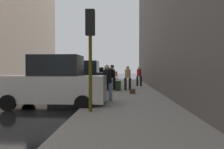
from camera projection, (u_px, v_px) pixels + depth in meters
name	position (u px, v px, depth m)	size (l,w,h in m)	color
ground_plane	(13.00, 101.00, 11.28)	(120.00, 120.00, 0.00)	black
sidewalk	(130.00, 100.00, 11.00)	(4.00, 40.00, 0.15)	gray
parked_white_van	(54.00, 83.00, 9.47)	(4.62, 2.09, 2.25)	silver
parked_black_suv	(82.00, 77.00, 16.20)	(4.63, 2.12, 2.25)	black
parked_gray_coupe	(93.00, 76.00, 22.58)	(4.22, 2.10, 1.79)	slate
parked_silver_sedan	(100.00, 75.00, 29.53)	(4.23, 2.12, 1.79)	#B7BABF
parked_red_hatchback	(104.00, 73.00, 35.91)	(4.24, 2.14, 1.79)	#B2191E
parked_dark_green_sedan	(107.00, 73.00, 42.19)	(4.22, 2.11, 1.79)	#193828
fire_hydrant	(104.00, 87.00, 13.78)	(0.42, 0.22, 0.70)	red
traffic_light	(90.00, 38.00, 7.69)	(0.32, 0.32, 3.60)	#514C0F
pedestrian_with_fedora	(112.00, 76.00, 15.78)	(0.53, 0.48, 1.78)	black
pedestrian_in_tan_coat	(128.00, 77.00, 15.43)	(0.52, 0.44, 1.71)	black
pedestrian_in_jeans	(107.00, 81.00, 10.33)	(0.52, 0.44, 1.71)	#728CB2
pedestrian_in_red_jacket	(139.00, 75.00, 18.98)	(0.53, 0.47, 1.71)	black
rolling_suitcase	(118.00, 86.00, 15.04)	(0.40, 0.58, 1.04)	black
duffel_bag	(133.00, 91.00, 13.31)	(0.32, 0.44, 0.28)	#472D19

